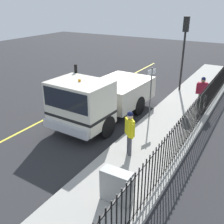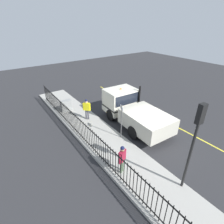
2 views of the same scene
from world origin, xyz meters
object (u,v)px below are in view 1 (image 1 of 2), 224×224
(worker_standing, at_px, (130,129))
(street_sign, at_px, (151,87))
(traffic_cone, at_px, (60,110))
(traffic_light_near, at_px, (185,40))
(work_truck, at_px, (99,97))
(pedestrian_distant, at_px, (202,89))
(utility_cabinet, at_px, (116,186))

(worker_standing, height_order, street_sign, street_sign)
(traffic_cone, bearing_deg, street_sign, 23.70)
(traffic_cone, bearing_deg, worker_standing, -19.84)
(traffic_cone, bearing_deg, traffic_light_near, 58.19)
(work_truck, relative_size, worker_standing, 3.58)
(traffic_light_near, xyz_separation_m, street_sign, (-0.02, -4.79, -1.57))
(work_truck, bearing_deg, traffic_light_near, -105.15)
(worker_standing, height_order, traffic_light_near, traffic_light_near)
(traffic_light_near, bearing_deg, pedestrian_distant, 133.02)
(pedestrian_distant, xyz_separation_m, traffic_light_near, (-1.82, 2.37, 2.06))
(work_truck, xyz_separation_m, utility_cabinet, (3.45, -4.48, -0.59))
(worker_standing, relative_size, utility_cabinet, 1.75)
(work_truck, height_order, pedestrian_distant, work_truck)
(traffic_light_near, xyz_separation_m, utility_cabinet, (1.46, -10.63, -2.59))
(work_truck, relative_size, pedestrian_distant, 3.67)
(traffic_light_near, relative_size, traffic_cone, 6.70)
(work_truck, height_order, worker_standing, work_truck)
(utility_cabinet, xyz_separation_m, street_sign, (-1.47, 5.84, 1.02))
(worker_standing, distance_m, traffic_light_near, 8.56)
(traffic_cone, bearing_deg, pedestrian_distant, 35.49)
(traffic_light_near, distance_m, utility_cabinet, 11.04)
(pedestrian_distant, bearing_deg, worker_standing, 54.70)
(traffic_light_near, height_order, street_sign, traffic_light_near)
(worker_standing, bearing_deg, street_sign, -33.87)
(work_truck, bearing_deg, traffic_cone, 14.19)
(worker_standing, height_order, utility_cabinet, worker_standing)
(work_truck, bearing_deg, street_sign, -142.61)
(work_truck, bearing_deg, utility_cabinet, 130.45)
(pedestrian_distant, distance_m, street_sign, 3.08)
(traffic_light_near, relative_size, utility_cabinet, 4.46)
(worker_standing, xyz_separation_m, street_sign, (-0.68, 3.50, 0.46))
(work_truck, bearing_deg, pedestrian_distant, -132.41)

